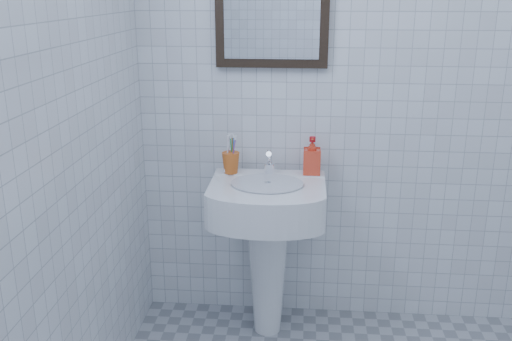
{
  "coord_description": "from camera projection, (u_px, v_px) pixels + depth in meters",
  "views": [
    {
      "loc": [
        -0.33,
        -1.4,
        1.58
      ],
      "look_at": [
        -0.52,
        0.86,
        0.85
      ],
      "focal_mm": 40.0,
      "sensor_mm": 36.0,
      "label": 1
    }
  ],
  "objects": [
    {
      "name": "soap_dispenser",
      "position": [
        312.0,
        155.0,
        2.59
      ],
      "size": [
        0.08,
        0.08,
        0.17
      ],
      "primitive_type": "imported",
      "rotation": [
        0.0,
        0.0,
        0.0
      ],
      "color": "red",
      "rests_on": "washbasin"
    },
    {
      "name": "wall_back",
      "position": [
        379.0,
        66.0,
        2.54
      ],
      "size": [
        2.2,
        0.02,
        2.5
      ],
      "primitive_type": "cube",
      "color": "silver",
      "rests_on": "ground"
    },
    {
      "name": "toothbrush_cup",
      "position": [
        231.0,
        163.0,
        2.61
      ],
      "size": [
        0.08,
        0.08,
        0.1
      ],
      "primitive_type": null,
      "rotation": [
        0.0,
        0.0,
        -0.01
      ],
      "color": "#D25E1E",
      "rests_on": "washbasin"
    },
    {
      "name": "faucet",
      "position": [
        269.0,
        164.0,
        2.59
      ],
      "size": [
        0.05,
        0.11,
        0.12
      ],
      "color": "white",
      "rests_on": "washbasin"
    },
    {
      "name": "washbasin",
      "position": [
        268.0,
        232.0,
        2.59
      ],
      "size": [
        0.5,
        0.37,
        0.78
      ],
      "color": "white",
      "rests_on": "ground"
    },
    {
      "name": "wall_left",
      "position": [
        8.0,
        121.0,
        1.49
      ],
      "size": [
        0.02,
        2.4,
        2.5
      ],
      "primitive_type": "cube",
      "color": "silver",
      "rests_on": "ground"
    }
  ]
}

